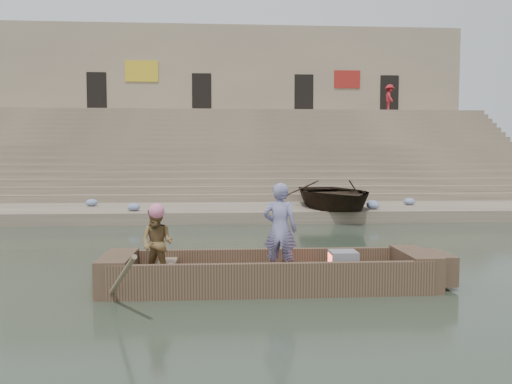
{
  "coord_description": "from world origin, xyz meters",
  "views": [
    {
      "loc": [
        -0.54,
        -10.37,
        2.23
      ],
      "look_at": [
        0.23,
        1.49,
        1.4
      ],
      "focal_mm": 34.99,
      "sensor_mm": 36.0,
      "label": 1
    }
  ],
  "objects": [
    {
      "name": "ground",
      "position": [
        0.0,
        0.0,
        0.0
      ],
      "size": [
        120.0,
        120.0,
        0.0
      ],
      "primitive_type": "plane",
      "color": "#2A3629",
      "rests_on": "ground"
    },
    {
      "name": "lower_landing",
      "position": [
        0.0,
        8.0,
        0.2
      ],
      "size": [
        32.0,
        4.0,
        0.4
      ],
      "primitive_type": "cube",
      "color": "gray",
      "rests_on": "ground"
    },
    {
      "name": "mid_landing",
      "position": [
        0.0,
        15.5,
        1.4
      ],
      "size": [
        32.0,
        3.0,
        2.8
      ],
      "primitive_type": "cube",
      "color": "gray",
      "rests_on": "ground"
    },
    {
      "name": "upper_landing",
      "position": [
        0.0,
        22.5,
        2.6
      ],
      "size": [
        32.0,
        3.0,
        5.2
      ],
      "primitive_type": "cube",
      "color": "gray",
      "rests_on": "ground"
    },
    {
      "name": "ghat_steps",
      "position": [
        0.0,
        17.19,
        1.8
      ],
      "size": [
        32.0,
        11.0,
        5.2
      ],
      "color": "gray",
      "rests_on": "ground"
    },
    {
      "name": "building_wall",
      "position": [
        0.0,
        26.5,
        5.6
      ],
      "size": [
        32.0,
        5.07,
        11.2
      ],
      "color": "tan",
      "rests_on": "ground"
    },
    {
      "name": "main_rowboat",
      "position": [
        0.23,
        -2.01,
        0.11
      ],
      "size": [
        5.0,
        1.3,
        0.22
      ],
      "primitive_type": "cube",
      "color": "brown",
      "rests_on": "ground"
    },
    {
      "name": "rowboat_trim",
      "position": [
        0.44,
        -2.02,
        0.31
      ],
      "size": [
        6.04,
        2.63,
        1.86
      ],
      "color": "brown",
      "rests_on": "ground"
    },
    {
      "name": "standing_man",
      "position": [
        0.41,
        -2.06,
        1.01
      ],
      "size": [
        0.66,
        0.53,
        1.59
      ],
      "primitive_type": "imported",
      "rotation": [
        0.0,
        0.0,
        2.85
      ],
      "color": "navy",
      "rests_on": "main_rowboat"
    },
    {
      "name": "rowing_man",
      "position": [
        -1.64,
        -2.15,
        0.81
      ],
      "size": [
        0.7,
        0.62,
        1.19
      ],
      "primitive_type": "imported",
      "rotation": [
        0.0,
        0.0,
        -0.36
      ],
      "color": "#297C33",
      "rests_on": "main_rowboat"
    },
    {
      "name": "television",
      "position": [
        1.49,
        -2.01,
        0.42
      ],
      "size": [
        0.46,
        0.42,
        0.4
      ],
      "color": "gray",
      "rests_on": "main_rowboat"
    },
    {
      "name": "beached_rowboat",
      "position": [
        3.4,
        7.33,
        0.91
      ],
      "size": [
        3.95,
        5.21,
        1.01
      ],
      "primitive_type": "imported",
      "rotation": [
        0.0,
        0.0,
        0.1
      ],
      "color": "#2D2116",
      "rests_on": "lower_landing"
    },
    {
      "name": "pedestrian",
      "position": [
        10.25,
        21.71,
        6.07
      ],
      "size": [
        0.74,
        1.17,
        1.74
      ],
      "primitive_type": "imported",
      "rotation": [
        0.0,
        0.0,
        1.49
      ],
      "color": "#A71C25",
      "rests_on": "upper_landing"
    },
    {
      "name": "cloth_bundles",
      "position": [
        1.42,
        7.58,
        0.53
      ],
      "size": [
        12.48,
        2.21,
        0.26
      ],
      "color": "#3F5999",
      "rests_on": "lower_landing"
    }
  ]
}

